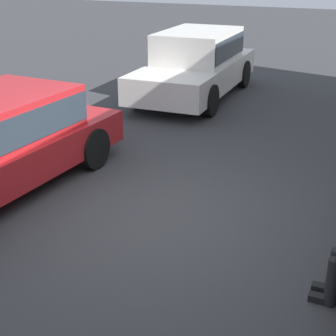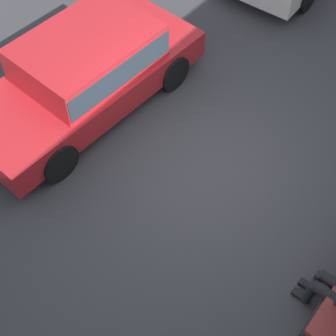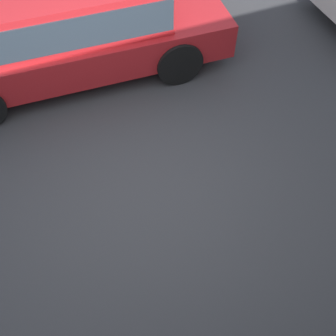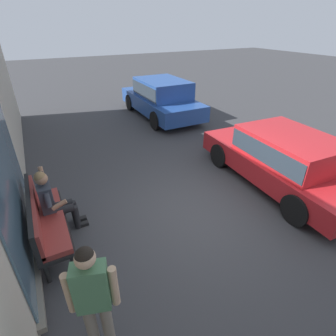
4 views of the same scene
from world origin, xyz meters
TOP-DOWN VIEW (x-y plane):
  - ground_plane at (0.00, 0.00)m, footprint 60.00×60.00m
  - parked_car_mid at (0.05, -2.44)m, footprint 4.34×2.02m

SIDE VIEW (x-z plane):
  - ground_plane at x=0.00m, z-range 0.00..0.00m
  - parked_car_mid at x=0.05m, z-range 0.07..1.42m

